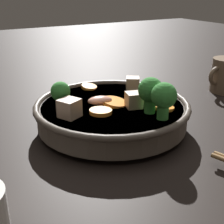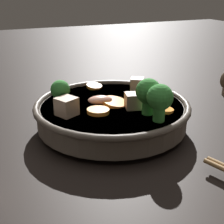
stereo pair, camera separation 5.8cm
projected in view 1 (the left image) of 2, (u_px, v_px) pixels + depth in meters
name	position (u px, v px, depth m)	size (l,w,h in m)	color
ground_plane	(112.00, 128.00, 0.59)	(3.00, 3.00, 0.00)	black
stirfry_bowl	(113.00, 111.00, 0.58)	(0.29, 0.29, 0.11)	#51473D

